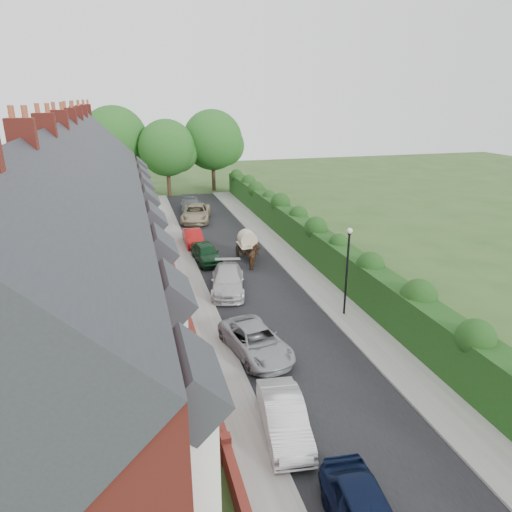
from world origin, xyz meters
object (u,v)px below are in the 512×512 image
Objects in this scene: car_green at (206,253)px; car_grey at (191,206)px; car_red at (193,238)px; lamppost at (348,261)px; car_silver_a at (284,417)px; car_silver_b at (256,341)px; car_beige at (196,213)px; horse at (254,257)px; horse_cart at (247,243)px; car_white at (228,281)px.

car_grey reaches higher than car_green.
car_grey is (1.40, 11.44, 0.11)m from car_red.
car_green is 1.04× the size of car_red.
car_silver_a is (-6.40, -8.19, -2.60)m from lamppost.
car_silver_b is 25.61m from car_beige.
horse reaches higher than car_green.
car_silver_a is 0.79× the size of car_grey.
horse_cart is at bearing -51.07° from car_red.
lamppost is 1.68× the size of horse_cart.
car_silver_b is at bearing -79.36° from car_beige.
car_beige is (1.03, 12.10, 0.09)m from car_green.
car_silver_a is 2.23× the size of horse.
car_silver_b is at bearing 92.46° from horse.
car_red is 5.65m from horse_cart.
lamppost is 10.71m from car_silver_a.
car_beige is 3.05× the size of horse.
car_green is at bearing 79.69° from car_silver_b.
car_beige is at bearing 79.98° from car_green.
car_silver_b is 0.97× the size of car_white.
car_beige is 14.38m from horse.
car_beige reaches higher than car_red.
car_green is 0.73× the size of car_beige.
car_grey is at bearing 97.68° from horse_cart.
car_silver_a is at bearing -96.25° from car_green.
horse is (-2.87, 8.77, -2.50)m from lamppost.
car_silver_b is at bearing -94.64° from car_green.
car_silver_a is at bearing -79.88° from car_beige.
car_white is 10.11m from car_red.
car_silver_b is 29.23m from car_grey.
car_green is 3.21m from horse_cart.
car_green is 3.81m from horse.
car_green is at bearing -16.33° from horse.
car_red is at bearing 80.75° from car_silver_b.
car_silver_b is 13.49m from car_green.
car_beige is (0.63, 17.89, 0.07)m from car_white.
lamppost is 1.03× the size of car_white.
car_red is at bearing -91.51° from car_grey.
horse_cart is at bearing -76.85° from car_grey.
car_white is 1.25× the size of car_red.
car_grey is 1.74× the size of horse_cart.
car_white is at bearing -85.68° from car_red.
lamppost is 1.28× the size of car_red.
car_beige is 3.63m from car_grey.
car_beige is at bearing 99.93° from horse_cart.
car_silver_b is at bearing -102.79° from horse_cart.
car_red is at bearing 128.97° from horse_cart.
lamppost is 27.20m from car_grey.
car_red is 2.12× the size of horse.
car_beige is (-5.00, 22.99, -2.49)m from lamppost.
car_silver_a is 31.21m from car_beige.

